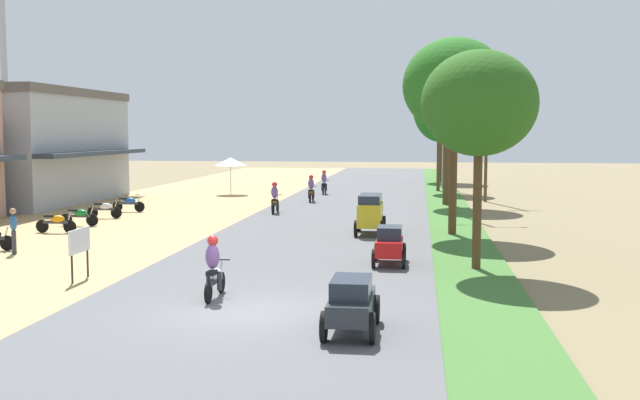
{
  "coord_description": "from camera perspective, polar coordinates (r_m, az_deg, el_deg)",
  "views": [
    {
      "loc": [
        4.01,
        -16.95,
        4.35
      ],
      "look_at": [
        -0.17,
        14.31,
        1.44
      ],
      "focal_mm": 41.67,
      "sensor_mm": 36.0,
      "label": 1
    }
  ],
  "objects": [
    {
      "name": "ground_plane",
      "position": [
        17.95,
        -5.58,
        -8.77
      ],
      "size": [
        180.0,
        180.0,
        0.0
      ],
      "primitive_type": "plane",
      "color": "#7A6B4C"
    },
    {
      "name": "road_strip",
      "position": [
        17.95,
        -5.58,
        -8.65
      ],
      "size": [
        9.0,
        140.0,
        0.08
      ],
      "primitive_type": "cube",
      "color": "#565659",
      "rests_on": "ground"
    },
    {
      "name": "median_strip",
      "position": [
        17.58,
        13.07,
        -9.09
      ],
      "size": [
        2.4,
        140.0,
        0.06
      ],
      "primitive_type": "cube",
      "color": "#3D6B2D",
      "rests_on": "ground"
    },
    {
      "name": "shophouse_mid",
      "position": [
        48.68,
        -21.96,
        3.84
      ],
      "size": [
        9.74,
        13.09,
        6.9
      ],
      "color": "#999EA8",
      "rests_on": "ground"
    },
    {
      "name": "parked_motorbike_third",
      "position": [
        33.41,
        -19.58,
        -1.56
      ],
      "size": [
        1.8,
        0.54,
        0.94
      ],
      "color": "black",
      "rests_on": "dirt_shoulder"
    },
    {
      "name": "parked_motorbike_fourth",
      "position": [
        35.52,
        -17.98,
        -1.12
      ],
      "size": [
        1.8,
        0.54,
        0.94
      ],
      "color": "black",
      "rests_on": "dirt_shoulder"
    },
    {
      "name": "parked_motorbike_fifth",
      "position": [
        38.36,
        -16.2,
        -0.62
      ],
      "size": [
        1.8,
        0.54,
        0.94
      ],
      "color": "black",
      "rests_on": "dirt_shoulder"
    },
    {
      "name": "parked_motorbike_sixth",
      "position": [
        41.09,
        -14.47,
        -0.2
      ],
      "size": [
        1.8,
        0.54,
        0.94
      ],
      "color": "black",
      "rests_on": "dirt_shoulder"
    },
    {
      "name": "street_signboard",
      "position": [
        22.57,
        -18.0,
        -3.25
      ],
      "size": [
        0.06,
        1.3,
        1.5
      ],
      "color": "#262628",
      "rests_on": "dirt_shoulder"
    },
    {
      "name": "vendor_umbrella",
      "position": [
        51.19,
        -6.89,
        2.95
      ],
      "size": [
        2.2,
        2.2,
        2.52
      ],
      "color": "#99999E",
      "rests_on": "dirt_shoulder"
    },
    {
      "name": "pedestrian_on_shoulder",
      "position": [
        28.2,
        -22.48,
        -2.03
      ],
      "size": [
        0.41,
        0.43,
        1.62
      ],
      "color": "#33333D",
      "rests_on": "dirt_shoulder"
    },
    {
      "name": "median_tree_nearest",
      "position": [
        23.59,
        12.13,
        7.23
      ],
      "size": [
        3.59,
        3.59,
        6.81
      ],
      "color": "#4C351E",
      "rests_on": "median_strip"
    },
    {
      "name": "median_tree_second",
      "position": [
        31.49,
        10.29,
        8.61
      ],
      "size": [
        4.29,
        4.29,
        8.17
      ],
      "color": "#4C351E",
      "rests_on": "median_strip"
    },
    {
      "name": "median_tree_third",
      "position": [
        44.39,
        9.79,
        8.9
      ],
      "size": [
        4.52,
        4.52,
        9.6
      ],
      "color": "#4C351E",
      "rests_on": "median_strip"
    },
    {
      "name": "median_tree_fourth",
      "position": [
        54.52,
        9.16,
        8.52
      ],
      "size": [
        3.95,
        3.95,
        9.69
      ],
      "color": "#4C351E",
      "rests_on": "median_strip"
    },
    {
      "name": "median_tree_fifth",
      "position": [
        64.86,
        9.23,
        7.04
      ],
      "size": [
        4.72,
        4.72,
        9.38
      ],
      "color": "#4C351E",
      "rests_on": "median_strip"
    },
    {
      "name": "streetlamp_near",
      "position": [
        39.16,
        10.28,
        5.51
      ],
      "size": [
        3.16,
        0.2,
        7.83
      ],
      "color": "gray",
      "rests_on": "median_strip"
    },
    {
      "name": "streetlamp_mid",
      "position": [
        57.06,
        9.45,
        5.43
      ],
      "size": [
        3.16,
        0.2,
        7.85
      ],
      "color": "gray",
      "rests_on": "median_strip"
    },
    {
      "name": "streetlamp_far",
      "position": [
        67.95,
        9.16,
        5.36
      ],
      "size": [
        3.16,
        0.2,
        7.77
      ],
      "color": "gray",
      "rests_on": "median_strip"
    },
    {
      "name": "utility_pole_near",
      "position": [
        47.17,
        12.68,
        5.51
      ],
      "size": [
        1.8,
        0.2,
        8.92
      ],
      "color": "brown",
      "rests_on": "ground"
    },
    {
      "name": "car_sedan_charcoal",
      "position": [
        15.92,
        2.44,
        -7.84
      ],
      "size": [
        1.1,
        2.26,
        1.19
      ],
      "color": "#282D33",
      "rests_on": "road_strip"
    },
    {
      "name": "car_hatchback_red",
      "position": [
        24.04,
        5.36,
        -3.37
      ],
      "size": [
        1.04,
        2.0,
        1.23
      ],
      "color": "red",
      "rests_on": "road_strip"
    },
    {
      "name": "car_van_yellow",
      "position": [
        30.98,
        3.89,
        -0.9
      ],
      "size": [
        1.19,
        2.41,
        1.67
      ],
      "color": "gold",
      "rests_on": "road_strip"
    },
    {
      "name": "motorbike_foreground_rider",
      "position": [
        19.22,
        -8.13,
        -5.26
      ],
      "size": [
        0.54,
        1.8,
        1.66
      ],
      "color": "black",
      "rests_on": "road_strip"
    },
    {
      "name": "motorbike_ahead_second",
      "position": [
        38.98,
        -3.47,
        0.12
      ],
      "size": [
        0.54,
        1.8,
        1.66
      ],
      "color": "black",
      "rests_on": "road_strip"
    },
    {
      "name": "motorbike_ahead_third",
      "position": [
        45.21,
        -0.67,
        0.84
      ],
      "size": [
        0.54,
        1.8,
        1.66
      ],
      "color": "black",
      "rests_on": "road_strip"
    },
    {
      "name": "motorbike_ahead_fourth",
      "position": [
        50.83,
        0.33,
        1.33
      ],
      "size": [
        0.54,
        1.8,
        1.66
      ],
      "color": "black",
      "rests_on": "road_strip"
    }
  ]
}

